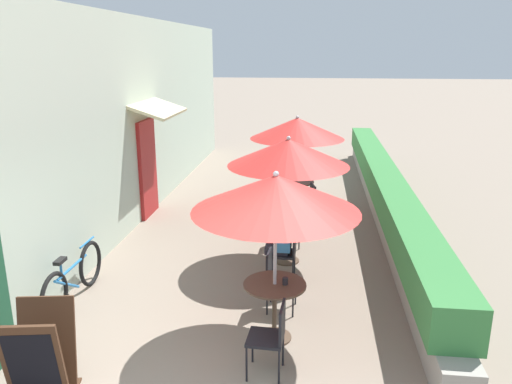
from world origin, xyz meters
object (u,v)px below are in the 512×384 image
Objects in this scene: cafe_chair_mid_right at (286,219)px; patio_umbrella_far at (297,128)px; menu_board at (41,354)px; patio_table_mid at (287,231)px; patio_umbrella_mid at (288,152)px; coffee_cup_near at (285,281)px; cafe_chair_near_right at (272,334)px; coffee_cup_mid at (282,219)px; patio_umbrella_near at (276,193)px; cafe_chair_near_left at (276,276)px; cafe_chair_far_left at (285,183)px; patio_table_near at (275,299)px; seated_patron_mid_left at (281,239)px; cafe_chair_mid_left at (288,250)px; patio_table_far at (296,190)px; bicycle_leaning at (73,278)px; cafe_chair_far_right at (307,201)px.

patio_umbrella_far is (0.10, 1.85, 1.41)m from cafe_chair_mid_right.
patio_table_mid is at bearing 48.53° from menu_board.
patio_table_mid is 0.36× the size of patio_umbrella_mid.
coffee_cup_near is at bearing -87.33° from patio_table_mid.
patio_umbrella_mid is at bearing 3.66° from cafe_chair_near_right.
cafe_chair_near_right is 3.45m from patio_umbrella_mid.
coffee_cup_mid is at bearing 49.01° from menu_board.
coffee_cup_near is 2.83m from menu_board.
patio_umbrella_near is at bearing 5.96° from cafe_chair_near_right.
cafe_chair_near_left is 4.49m from patio_umbrella_far.
coffee_cup_near is 5.70m from cafe_chair_far_left.
menu_board reaches higher than cafe_chair_mid_right.
menu_board reaches higher than patio_table_mid.
cafe_chair_near_right reaches higher than coffee_cup_near.
coffee_cup_near is at bearing -3.99° from cafe_chair_near_right.
cafe_chair_near_left is (-0.03, 0.74, -0.04)m from patio_table_near.
cafe_chair_near_left is at bearing 102.41° from coffee_cup_near.
cafe_chair_near_left is at bearing -91.30° from patio_umbrella_far.
cafe_chair_near_right is 0.86× the size of menu_board.
seated_patron_mid_left is 1.44× the size of cafe_chair_mid_right.
coffee_cup_mid is (-0.20, 2.33, 0.00)m from coffee_cup_near.
patio_table_near is at bearing -13.42° from cafe_chair_far_left.
seated_patron_mid_left is at bearing 90.00° from cafe_chair_mid_left.
cafe_chair_near_right is 5.73m from patio_table_far.
bicycle_leaning is (-2.89, -1.72, -0.44)m from coffee_cup_mid.
cafe_chair_mid_right is 3.87m from bicycle_leaning.
coffee_cup_mid is 0.09× the size of menu_board.
patio_umbrella_far is (0.05, 2.58, 1.37)m from patio_table_mid.
bicycle_leaning is (-3.29, -3.70, -0.15)m from cafe_chair_far_right.
cafe_chair_far_left is 5.77m from bicycle_leaning.
cafe_chair_far_left is (-0.22, 3.27, -0.04)m from patio_table_mid.
coffee_cup_near is 0.05× the size of bicycle_leaning.
cafe_chair_near_right is 1.00× the size of cafe_chair_mid_right.
menu_board is at bearing -44.14° from cafe_chair_near_left.
patio_umbrella_far is at bearing 1.99° from cafe_chair_mid_left.
coffee_cup_near is 1.70m from cafe_chair_mid_left.
patio_umbrella_far is at bearing 89.28° from patio_umbrella_near.
patio_umbrella_mid is 24.38× the size of coffee_cup_mid.
cafe_chair_mid_right is at bearing 90.66° from patio_umbrella_near.
cafe_chair_near_right is 3.09m from coffee_cup_mid.
patio_table_mid is 0.75m from seated_patron_mid_left.
patio_umbrella_near is 2.79× the size of patio_table_far.
patio_table_near is 0.28m from coffee_cup_near.
patio_umbrella_mid reaches higher than cafe_chair_far_right.
patio_umbrella_mid reaches higher than patio_table_far.
patio_table_mid is (0.02, 2.41, 0.00)m from patio_table_near.
patio_umbrella_near is (-0.00, -0.00, 1.37)m from patio_table_near.
patio_umbrella_mid reaches higher than patio_table_mid.
patio_umbrella_mid is at bearing 92.67° from coffee_cup_near.
patio_umbrella_mid is 1.59m from cafe_chair_mid_right.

